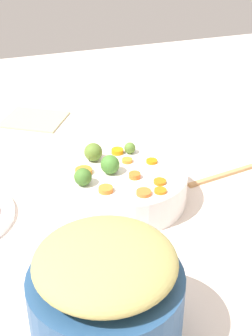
% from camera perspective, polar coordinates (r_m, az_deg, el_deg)
% --- Properties ---
extents(tabletop, '(2.40, 2.40, 0.02)m').
position_cam_1_polar(tabletop, '(1.15, -1.28, -3.92)').
color(tabletop, silver).
rests_on(tabletop, ground).
extents(serving_bowl_carrots, '(0.28, 0.28, 0.08)m').
position_cam_1_polar(serving_bowl_carrots, '(1.11, 0.00, -2.18)').
color(serving_bowl_carrots, white).
rests_on(serving_bowl_carrots, tabletop).
extents(metal_pot, '(0.24, 0.24, 0.14)m').
position_cam_1_polar(metal_pot, '(0.77, -2.35, -16.76)').
color(metal_pot, navy).
rests_on(metal_pot, tabletop).
extents(stuffing_mound, '(0.21, 0.21, 0.06)m').
position_cam_1_polar(stuffing_mound, '(0.70, -2.52, -11.18)').
color(stuffing_mound, tan).
rests_on(stuffing_mound, metal_pot).
extents(carrot_slice_0, '(0.04, 0.04, 0.01)m').
position_cam_1_polar(carrot_slice_0, '(1.17, -1.04, 2.04)').
color(carrot_slice_0, orange).
rests_on(carrot_slice_0, serving_bowl_carrots).
extents(carrot_slice_1, '(0.03, 0.03, 0.01)m').
position_cam_1_polar(carrot_slice_1, '(1.13, 3.03, 0.91)').
color(carrot_slice_1, orange).
rests_on(carrot_slice_1, serving_bowl_carrots).
extents(carrot_slice_2, '(0.04, 0.04, 0.01)m').
position_cam_1_polar(carrot_slice_2, '(1.05, 4.09, -1.65)').
color(carrot_slice_2, orange).
rests_on(carrot_slice_2, serving_bowl_carrots).
extents(carrot_slice_3, '(0.03, 0.03, 0.01)m').
position_cam_1_polar(carrot_slice_3, '(1.06, 1.05, -0.90)').
color(carrot_slice_3, orange).
rests_on(carrot_slice_3, serving_bowl_carrots).
extents(carrot_slice_4, '(0.06, 0.06, 0.01)m').
position_cam_1_polar(carrot_slice_4, '(1.09, -5.13, -0.38)').
color(carrot_slice_4, orange).
rests_on(carrot_slice_4, serving_bowl_carrots).
extents(carrot_slice_5, '(0.04, 0.04, 0.01)m').
position_cam_1_polar(carrot_slice_5, '(1.02, -2.45, -2.58)').
color(carrot_slice_5, orange).
rests_on(carrot_slice_5, serving_bowl_carrots).
extents(carrot_slice_6, '(0.03, 0.03, 0.01)m').
position_cam_1_polar(carrot_slice_6, '(1.13, 0.15, 0.91)').
color(carrot_slice_6, orange).
rests_on(carrot_slice_6, serving_bowl_carrots).
extents(carrot_slice_7, '(0.04, 0.04, 0.01)m').
position_cam_1_polar(carrot_slice_7, '(1.01, 2.15, -2.98)').
color(carrot_slice_7, orange).
rests_on(carrot_slice_7, serving_bowl_carrots).
extents(carrot_slice_8, '(0.04, 0.04, 0.01)m').
position_cam_1_polar(carrot_slice_8, '(1.02, 4.16, -2.75)').
color(carrot_slice_8, orange).
rests_on(carrot_slice_8, serving_bowl_carrots).
extents(brussels_sprout_0, '(0.04, 0.04, 0.04)m').
position_cam_1_polar(brussels_sprout_0, '(1.08, -1.93, 0.43)').
color(brussels_sprout_0, '#458130').
rests_on(brussels_sprout_0, serving_bowl_carrots).
extents(brussels_sprout_1, '(0.04, 0.04, 0.04)m').
position_cam_1_polar(brussels_sprout_1, '(1.13, -3.96, 1.92)').
color(brussels_sprout_1, '#5A792D').
rests_on(brussels_sprout_1, serving_bowl_carrots).
extents(brussels_sprout_2, '(0.04, 0.04, 0.04)m').
position_cam_1_polar(brussels_sprout_2, '(1.04, -5.21, -1.06)').
color(brussels_sprout_2, '#43742B').
rests_on(brussels_sprout_2, serving_bowl_carrots).
extents(brussels_sprout_3, '(0.03, 0.03, 0.03)m').
position_cam_1_polar(brussels_sprout_3, '(1.16, 0.47, 2.43)').
color(brussels_sprout_3, '#567D2F').
rests_on(brussels_sprout_3, serving_bowl_carrots).
extents(dish_towel, '(0.24, 0.24, 0.01)m').
position_cam_1_polar(dish_towel, '(1.56, -11.00, 5.75)').
color(dish_towel, '#BDB78A').
rests_on(dish_towel, tabletop).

